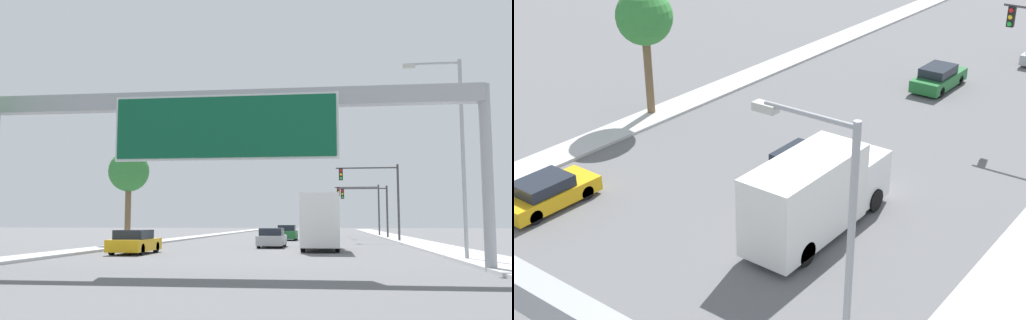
# 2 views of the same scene
# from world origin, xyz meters

# --- Properties ---
(sidewalk_right) EXTENTS (3.00, 120.00, 0.15)m
(sidewalk_right) POSITION_xyz_m (11.25, 60.00, 0.07)
(sidewalk_right) COLOR #BBBBBB
(sidewalk_right) RESTS_ON ground
(median_strip_left) EXTENTS (2.00, 120.00, 0.15)m
(median_strip_left) POSITION_xyz_m (-10.75, 60.00, 0.07)
(median_strip_left) COLOR #BBBBBB
(median_strip_left) RESTS_ON ground
(sign_gantry) EXTENTS (20.33, 0.73, 7.06)m
(sign_gantry) POSITION_xyz_m (0.00, 17.89, 5.82)
(sign_gantry) COLOR #9EA0A5
(sign_gantry) RESTS_ON ground
(car_near_left) EXTENTS (1.85, 4.54, 1.47)m
(car_near_left) POSITION_xyz_m (0.00, 51.77, 0.70)
(car_near_left) COLOR #1E662D
(car_near_left) RESTS_ON ground
(car_mid_center) EXTENTS (1.80, 4.59, 1.36)m
(car_mid_center) POSITION_xyz_m (0.00, 36.54, 0.65)
(car_mid_center) COLOR #A5A8AD
(car_mid_center) RESTS_ON ground
(car_far_center) EXTENTS (1.90, 4.38, 1.36)m
(car_far_center) POSITION_xyz_m (-7.00, 27.51, 0.65)
(car_far_center) COLOR gold
(car_far_center) RESTS_ON ground
(car_near_right) EXTENTS (1.80, 4.46, 1.40)m
(car_near_right) POSITION_xyz_m (3.50, 61.11, 0.67)
(car_near_right) COLOR #A5A8AD
(car_near_right) RESTS_ON ground
(truck_box_primary) EXTENTS (2.32, 7.89, 3.51)m
(truck_box_primary) POSITION_xyz_m (3.50, 32.60, 1.77)
(truck_box_primary) COLOR white
(truck_box_primary) RESTS_ON ground
(traffic_light_near_intersection) EXTENTS (5.60, 0.32, 6.95)m
(traffic_light_near_intersection) POSITION_xyz_m (8.54, 48.00, 4.74)
(traffic_light_near_intersection) COLOR #3D3D3F
(traffic_light_near_intersection) RESTS_ON ground
(traffic_light_mid_block) EXTENTS (5.20, 0.32, 5.65)m
(traffic_light_mid_block) POSITION_xyz_m (8.49, 58.00, 3.89)
(traffic_light_mid_block) COLOR #3D3D3F
(traffic_light_mid_block) RESTS_ON ground
(traffic_light_far_intersection) EXTENTS (5.49, 0.32, 6.37)m
(traffic_light_far_intersection) POSITION_xyz_m (8.49, 68.00, 4.37)
(traffic_light_far_intersection) COLOR #3D3D3F
(traffic_light_far_intersection) RESTS_ON ground
(palm_tree_background) EXTENTS (3.12, 3.12, 7.22)m
(palm_tree_background) POSITION_xyz_m (-11.16, 37.81, 5.56)
(palm_tree_background) COLOR brown
(palm_tree_background) RESTS_ON ground
(street_lamp_right) EXTENTS (2.77, 0.28, 9.57)m
(street_lamp_right) POSITION_xyz_m (10.03, 23.45, 5.61)
(street_lamp_right) COLOR #9EA0A5
(street_lamp_right) RESTS_ON ground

